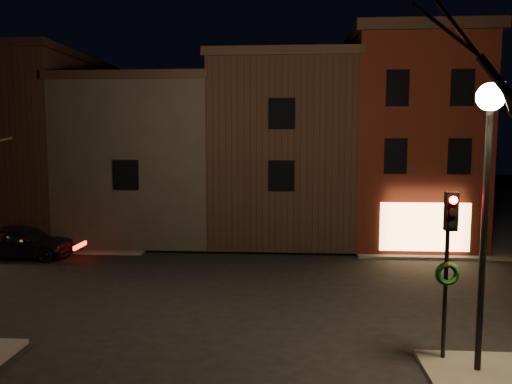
# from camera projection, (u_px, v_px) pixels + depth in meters

# --- Properties ---
(ground) EXTENTS (120.00, 120.00, 0.00)m
(ground) POSITION_uv_depth(u_px,v_px,m) (237.00, 290.00, 17.83)
(ground) COLOR black
(ground) RESTS_ON ground
(sidewalk_far_left) EXTENTS (30.00, 30.00, 0.12)m
(sidewalk_far_left) POSITION_uv_depth(u_px,v_px,m) (9.00, 207.00, 38.99)
(sidewalk_far_left) COLOR #2D2B28
(sidewalk_far_left) RESTS_ON ground
(corner_building) EXTENTS (6.50, 8.50, 10.50)m
(corner_building) POSITION_uv_depth(u_px,v_px,m) (407.00, 139.00, 26.12)
(corner_building) COLOR #3D110A
(corner_building) RESTS_ON ground
(row_building_a) EXTENTS (7.30, 10.30, 9.40)m
(row_building_a) POSITION_uv_depth(u_px,v_px,m) (283.00, 149.00, 27.63)
(row_building_a) COLOR black
(row_building_a) RESTS_ON ground
(row_building_b) EXTENTS (7.80, 10.30, 8.40)m
(row_building_b) POSITION_uv_depth(u_px,v_px,m) (155.00, 158.00, 28.16)
(row_building_b) COLOR black
(row_building_b) RESTS_ON ground
(row_building_c) EXTENTS (7.30, 10.30, 9.90)m
(row_building_c) POSITION_uv_depth(u_px,v_px,m) (30.00, 144.00, 28.56)
(row_building_c) COLOR black
(row_building_c) RESTS_ON ground
(street_lamp_near) EXTENTS (0.60, 0.60, 6.48)m
(street_lamp_near) POSITION_uv_depth(u_px,v_px,m) (488.00, 149.00, 10.91)
(street_lamp_near) COLOR black
(street_lamp_near) RESTS_ON sidewalk_near_right
(traffic_signal) EXTENTS (0.58, 0.38, 4.05)m
(traffic_signal) POSITION_uv_depth(u_px,v_px,m) (449.00, 249.00, 11.69)
(traffic_signal) COLOR black
(traffic_signal) RESTS_ON sidewalk_near_right
(parked_car_a) EXTENTS (4.49, 1.85, 1.52)m
(parked_car_a) POSITION_uv_depth(u_px,v_px,m) (23.00, 241.00, 22.62)
(parked_car_a) COLOR black
(parked_car_a) RESTS_ON ground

